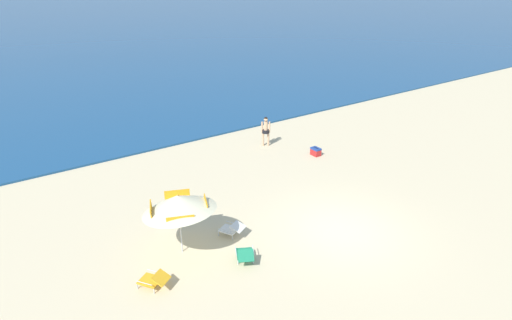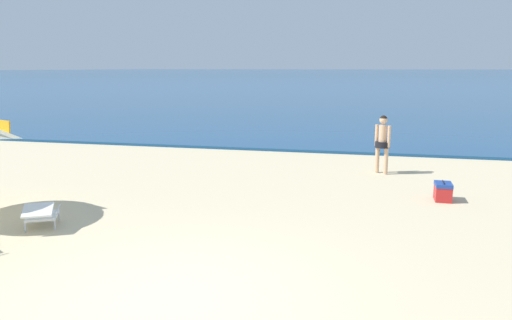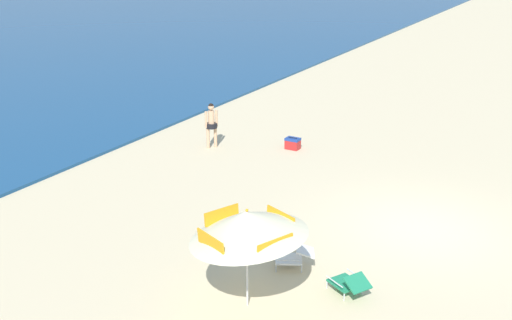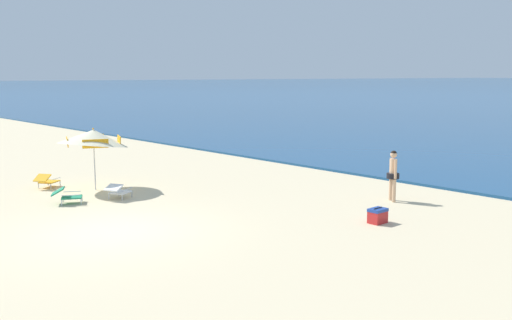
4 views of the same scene
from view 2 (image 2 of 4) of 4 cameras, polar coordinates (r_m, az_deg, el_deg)
The scene contains 5 objects.
ground_plane at distance 6.47m, azimuth -10.19°, elevation -15.78°, with size 800.00×800.00×0.00m, color beige.
ocean_water at distance 416.36m, azimuth 13.07°, elevation 10.17°, with size 800.00×800.00×0.10m, color navy.
lounge_chair_facing_sea at distance 9.63m, azimuth -24.03°, elevation -5.82°, with size 0.87×1.01×0.50m.
person_standing_near_shore at distance 13.67m, azimuth 14.68°, elevation 2.28°, with size 0.41×0.39×1.61m.
cooler_box at distance 11.42m, azimuth 21.16°, elevation -3.48°, with size 0.36×0.50×0.43m.
Camera 2 is at (2.37, -5.29, 2.88)m, focal length 33.95 mm.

